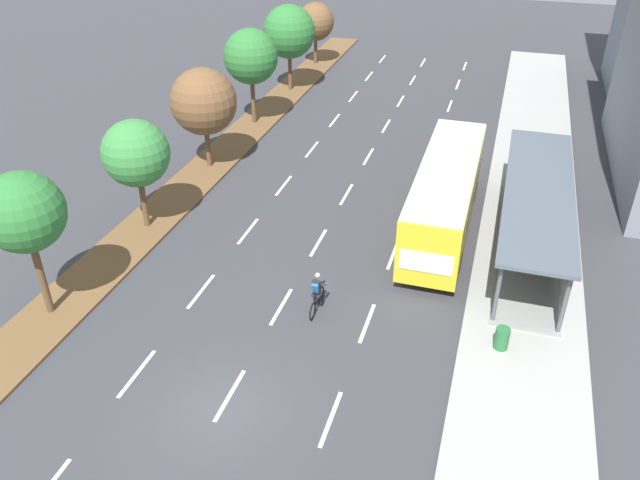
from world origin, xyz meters
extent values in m
plane|color=#38383D|center=(0.00, 0.00, 0.00)|extent=(140.00, 140.00, 0.00)
cube|color=brown|center=(-8.30, 20.00, 0.06)|extent=(2.60, 52.00, 0.12)
cube|color=#9E9E99|center=(9.25, 20.00, 0.07)|extent=(4.50, 52.00, 0.15)
cube|color=white|center=(-3.50, 0.71, 0.00)|extent=(0.14, 2.42, 0.01)
cube|color=white|center=(-3.50, 5.71, 0.00)|extent=(0.14, 2.42, 0.01)
cube|color=white|center=(-3.50, 10.71, 0.00)|extent=(0.14, 2.42, 0.01)
cube|color=white|center=(-3.50, 15.71, 0.00)|extent=(0.14, 2.42, 0.01)
cube|color=white|center=(-3.50, 20.71, 0.00)|extent=(0.14, 2.42, 0.01)
cube|color=white|center=(-3.50, 25.71, 0.00)|extent=(0.14, 2.42, 0.01)
cube|color=white|center=(-3.50, 30.71, 0.00)|extent=(0.14, 2.42, 0.01)
cube|color=white|center=(-3.50, 35.71, 0.00)|extent=(0.14, 2.42, 0.01)
cube|color=white|center=(-3.50, 40.71, 0.00)|extent=(0.14, 2.42, 0.01)
cube|color=white|center=(0.00, 0.71, 0.00)|extent=(0.14, 2.42, 0.01)
cube|color=white|center=(0.00, 5.71, 0.00)|extent=(0.14, 2.42, 0.01)
cube|color=white|center=(0.00, 10.71, 0.00)|extent=(0.14, 2.42, 0.01)
cube|color=white|center=(0.00, 15.71, 0.00)|extent=(0.14, 2.42, 0.01)
cube|color=white|center=(0.00, 20.71, 0.00)|extent=(0.14, 2.42, 0.01)
cube|color=white|center=(0.00, 25.71, 0.00)|extent=(0.14, 2.42, 0.01)
cube|color=white|center=(0.00, 30.71, 0.00)|extent=(0.14, 2.42, 0.01)
cube|color=white|center=(0.00, 35.71, 0.00)|extent=(0.14, 2.42, 0.01)
cube|color=white|center=(0.00, 40.71, 0.00)|extent=(0.14, 2.42, 0.01)
cube|color=white|center=(3.50, 0.71, 0.00)|extent=(0.14, 2.42, 0.01)
cube|color=white|center=(3.50, 5.71, 0.00)|extent=(0.14, 2.42, 0.01)
cube|color=white|center=(3.50, 10.71, 0.00)|extent=(0.14, 2.42, 0.01)
cube|color=white|center=(3.50, 15.71, 0.00)|extent=(0.14, 2.42, 0.01)
cube|color=white|center=(3.50, 20.71, 0.00)|extent=(0.14, 2.42, 0.01)
cube|color=white|center=(3.50, 25.71, 0.00)|extent=(0.14, 2.42, 0.01)
cube|color=white|center=(3.50, 30.71, 0.00)|extent=(0.14, 2.42, 0.01)
cube|color=white|center=(3.50, 35.71, 0.00)|extent=(0.14, 2.42, 0.01)
cube|color=white|center=(3.50, 40.71, 0.00)|extent=(0.14, 2.42, 0.01)
cube|color=gray|center=(9.25, 13.14, 0.20)|extent=(2.60, 12.74, 0.10)
cylinder|color=#56565B|center=(8.07, 7.02, 1.55)|extent=(0.16, 0.16, 2.60)
cylinder|color=#56565B|center=(8.07, 19.27, 1.55)|extent=(0.16, 0.16, 2.60)
cylinder|color=#56565B|center=(10.43, 7.02, 1.55)|extent=(0.16, 0.16, 2.60)
cylinder|color=#56565B|center=(10.43, 19.27, 1.55)|extent=(0.16, 0.16, 2.60)
cube|color=gray|center=(10.49, 13.14, 1.55)|extent=(0.10, 12.10, 2.34)
cube|color=#4C5660|center=(9.25, 13.14, 2.93)|extent=(2.90, 13.14, 0.16)
cube|color=yellow|center=(5.25, 13.64, 1.85)|extent=(2.50, 11.20, 2.80)
cube|color=#2D3D4C|center=(5.25, 13.64, 2.70)|extent=(2.54, 10.30, 0.90)
cube|color=#B7B7B7|center=(5.25, 13.64, 3.31)|extent=(2.45, 10.98, 0.12)
cube|color=#2D3D4C|center=(5.25, 19.26, 2.20)|extent=(2.25, 0.06, 1.54)
cube|color=white|center=(5.25, 8.02, 1.65)|extent=(2.12, 0.04, 0.90)
cylinder|color=black|center=(4.15, 17.11, 0.50)|extent=(0.30, 1.00, 1.00)
cylinder|color=black|center=(6.35, 17.11, 0.50)|extent=(0.30, 1.00, 1.00)
cylinder|color=black|center=(4.15, 10.17, 0.50)|extent=(0.30, 1.00, 1.00)
cylinder|color=black|center=(6.35, 10.17, 0.50)|extent=(0.30, 1.00, 1.00)
torus|color=black|center=(1.42, 6.45, 0.36)|extent=(0.06, 0.72, 0.72)
torus|color=black|center=(1.42, 5.35, 0.36)|extent=(0.06, 0.72, 0.72)
cylinder|color=black|center=(1.42, 5.90, 0.64)|extent=(0.05, 0.94, 0.05)
cylinder|color=black|center=(1.42, 5.80, 0.46)|extent=(0.05, 0.57, 0.42)
cylinder|color=black|center=(1.42, 5.70, 0.66)|extent=(0.04, 0.04, 0.40)
cube|color=black|center=(1.42, 5.70, 0.86)|extent=(0.12, 0.24, 0.06)
cylinder|color=black|center=(1.42, 6.40, 0.91)|extent=(0.46, 0.04, 0.04)
cube|color=black|center=(1.42, 5.88, 1.19)|extent=(0.30, 0.36, 0.59)
cube|color=#23669E|center=(1.42, 5.72, 1.21)|extent=(0.26, 0.26, 0.42)
sphere|color=beige|center=(1.42, 6.00, 1.61)|extent=(0.20, 0.20, 0.20)
cylinder|color=#23232D|center=(1.30, 5.85, 0.79)|extent=(0.12, 0.42, 0.25)
cylinder|color=#23232D|center=(1.30, 6.02, 0.53)|extent=(0.10, 0.17, 0.41)
cylinder|color=#23232D|center=(1.54, 5.85, 0.79)|extent=(0.12, 0.42, 0.25)
cylinder|color=#23232D|center=(1.54, 6.02, 0.53)|extent=(0.10, 0.17, 0.41)
cylinder|color=black|center=(1.25, 6.10, 1.24)|extent=(0.09, 0.47, 0.28)
cylinder|color=black|center=(1.59, 6.10, 1.24)|extent=(0.09, 0.47, 0.28)
cylinder|color=brown|center=(-8.47, 2.70, 1.76)|extent=(0.28, 0.28, 3.29)
sphere|color=#2D7533|center=(-8.47, 2.70, 4.52)|extent=(2.98, 2.98, 2.98)
cylinder|color=brown|center=(-8.25, 9.67, 1.41)|extent=(0.28, 0.28, 2.57)
sphere|color=#38843D|center=(-8.25, 9.67, 3.84)|extent=(3.06, 3.06, 3.06)
cylinder|color=brown|center=(-8.30, 16.65, 1.32)|extent=(0.28, 0.28, 2.40)
sphere|color=brown|center=(-8.30, 16.65, 3.87)|extent=(3.61, 3.61, 3.61)
cylinder|color=brown|center=(-8.39, 23.62, 1.62)|extent=(0.28, 0.28, 3.01)
sphere|color=#2D7533|center=(-8.39, 23.62, 4.41)|extent=(3.41, 3.41, 3.41)
cylinder|color=brown|center=(-8.32, 30.60, 1.51)|extent=(0.28, 0.28, 2.78)
sphere|color=#2D7533|center=(-8.32, 30.60, 4.30)|extent=(3.74, 3.74, 3.74)
cylinder|color=brown|center=(-8.53, 37.57, 1.23)|extent=(0.28, 0.28, 2.22)
sphere|color=brown|center=(-8.53, 37.57, 3.47)|extent=(3.01, 3.01, 3.01)
cylinder|color=#286B38|center=(8.45, 5.60, 0.57)|extent=(0.52, 0.52, 0.85)
camera|label=1|loc=(7.32, -12.95, 15.53)|focal=35.64mm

